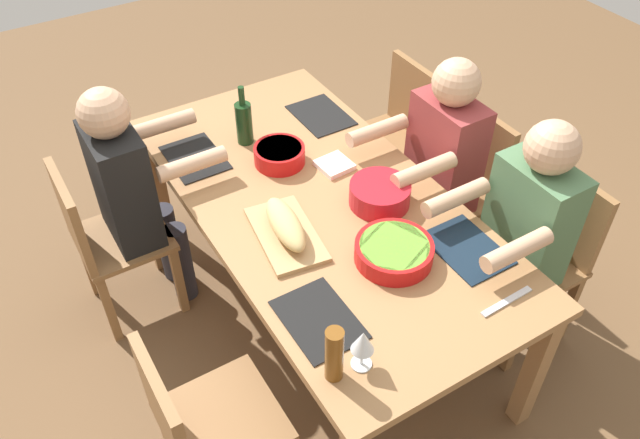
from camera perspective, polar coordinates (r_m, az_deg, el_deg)
name	(u,v)px	position (r m, az deg, el deg)	size (l,w,h in m)	color
ground_plane	(320,313)	(3.23, 0.00, -8.27)	(8.00, 8.00, 0.00)	brown
dining_table	(320,213)	(2.74, 0.00, 0.55)	(1.97, 0.99, 0.74)	#9E7044
chair_near_right	(199,424)	(2.36, -10.65, -17.41)	(0.40, 0.40, 0.85)	olive
chair_near_left	(103,237)	(3.06, -18.66, -1.50)	(0.40, 0.40, 0.85)	olive
diner_near_left	(133,187)	(2.94, -16.22, 2.78)	(0.41, 0.53, 1.20)	#2D2D38
chair_far_center	(461,184)	(3.26, 12.37, 3.12)	(0.40, 0.40, 0.85)	olive
diner_far_center	(437,161)	(3.02, 10.33, 5.15)	(0.41, 0.53, 1.20)	#2D2D38
chair_far_left	(396,130)	(3.58, 6.74, 7.88)	(0.40, 0.40, 0.85)	olive
chair_far_right	(541,250)	(3.00, 19.03, -2.59)	(0.40, 0.40, 0.85)	olive
diner_far_right	(521,230)	(2.75, 17.39, -0.87)	(0.41, 0.53, 1.20)	#2D2D38
serving_bowl_fruit	(380,193)	(2.66, 5.32, 2.36)	(0.25, 0.25, 0.10)	#B21923
serving_bowl_greens	(279,154)	(2.87, -3.62, 5.83)	(0.23, 0.23, 0.08)	red
serving_bowl_salad	(394,251)	(2.43, 6.57, -2.77)	(0.30, 0.30, 0.07)	red
cutting_board	(286,234)	(2.53, -3.03, -1.33)	(0.40, 0.22, 0.02)	tan
bread_loaf	(286,224)	(2.49, -3.07, -0.41)	(0.32, 0.11, 0.09)	tan
wine_bottle	(244,122)	(2.98, -6.76, 8.58)	(0.08, 0.08, 0.29)	#193819
beer_bottle	(334,355)	(2.03, 1.27, -11.89)	(0.06, 0.06, 0.22)	brown
wine_glass	(363,343)	(2.05, 3.82, -10.84)	(0.08, 0.08, 0.17)	silver
placemat_near_right	(319,319)	(2.25, -0.11, -8.85)	(0.32, 0.23, 0.01)	black
placemat_near_left	(195,158)	(2.97, -11.03, 5.41)	(0.32, 0.23, 0.01)	black
placemat_far_left	(321,115)	(3.20, 0.08, 9.24)	(0.32, 0.23, 0.01)	black
placemat_far_right	(467,249)	(2.54, 12.88, -2.53)	(0.32, 0.23, 0.01)	#142333
carving_knife	(507,301)	(2.39, 16.22, -6.99)	(0.23, 0.02, 0.01)	silver
napkin_stack	(334,165)	(2.86, 1.28, 4.86)	(0.14, 0.14, 0.02)	white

